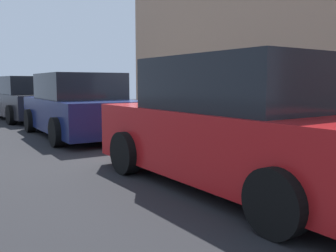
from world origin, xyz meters
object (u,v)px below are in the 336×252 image
Objects in this scene: suitcase_olive_5 at (214,121)px; suitcase_red_0 at (309,133)px; fire_hydrant at (176,115)px; suitcase_black_3 at (242,125)px; suitcase_silver_4 at (228,126)px; parked_car_red_0 at (240,126)px; parked_car_navy_1 at (79,107)px; parked_car_charcoal_2 at (27,99)px; suitcase_maroon_1 at (284,130)px; bollard_post at (156,113)px; suitcase_teal_6 at (197,119)px; suitcase_navy_2 at (263,126)px.

suitcase_red_0 is at bearing 179.32° from suitcase_olive_5.
suitcase_olive_5 is at bearing -177.17° from fire_hydrant.
suitcase_black_3 is 0.51m from suitcase_silver_4.
parked_car_red_0 reaches higher than suitcase_red_0.
suitcase_red_0 reaches higher than fire_hydrant.
parked_car_red_0 reaches higher than parked_car_navy_1.
suitcase_olive_5 is at bearing -164.22° from parked_car_charcoal_2.
fire_hydrant is at bearing 2.83° from suitcase_olive_5.
parked_car_red_0 is (-4.42, 2.15, 0.27)m from fire_hydrant.
parked_car_red_0 reaches higher than suitcase_silver_4.
parked_car_navy_1 reaches higher than suitcase_black_3.
suitcase_olive_5 is 0.21× the size of parked_car_navy_1.
suitcase_red_0 is 3.98m from fire_hydrant.
suitcase_maroon_1 is 1.54m from suitcase_silver_4.
suitcase_black_3 is at bearing 173.44° from suitcase_olive_5.
bollard_post is at bearing -160.78° from parked_car_charcoal_2.
suitcase_maroon_1 is (0.49, 0.06, 0.02)m from suitcase_red_0.
parked_car_red_0 reaches higher than bollard_post.
suitcase_silver_4 is at bearing 175.53° from suitcase_olive_5.
suitcase_silver_4 is 0.13× the size of parked_car_navy_1.
suitcase_maroon_1 reaches higher than fire_hydrant.
parked_car_charcoal_2 is at bearing -0.00° from parked_car_navy_1.
parked_car_navy_1 is at bearing 24.23° from suitcase_maroon_1.
suitcase_black_3 is 1.23× the size of fire_hydrant.
fire_hydrant is 2.50m from parked_car_navy_1.
suitcase_red_0 is at bearing -176.72° from suitcase_black_3.
suitcase_olive_5 is 1.32× the size of fire_hydrant.
suitcase_black_3 is at bearing -178.14° from bollard_post.
parked_car_navy_1 reaches higher than suitcase_olive_5.
suitcase_maroon_1 is 4.19m from bollard_post.
suitcase_black_3 is 3.15m from bollard_post.
parked_car_charcoal_2 is (7.31, 2.16, 0.27)m from suitcase_teal_6.
parked_car_red_0 is (-3.00, 2.22, 0.32)m from suitcase_olive_5.
suitcase_teal_6 reaches higher than suitcase_black_3.
fire_hydrant is (0.87, 0.01, 0.05)m from suitcase_teal_6.
parked_car_navy_1 is (4.74, 2.13, 0.25)m from suitcase_maroon_1.
suitcase_maroon_1 is at bearing -178.21° from bollard_post.
parked_car_red_0 is at bearing 101.51° from suitcase_red_0.
parked_car_red_0 reaches higher than fire_hydrant.
suitcase_maroon_1 is 0.99× the size of suitcase_navy_2.
suitcase_black_3 reaches higher than suitcase_silver_4.
parked_car_navy_1 is (5.68, 0.00, -0.04)m from parked_car_red_0.
suitcase_teal_6 is at bearing 0.58° from suitcase_red_0.
suitcase_red_0 is 10.66m from parked_car_charcoal_2.
suitcase_navy_2 is 0.23× the size of parked_car_red_0.
parked_car_navy_1 is at bearing 29.62° from suitcase_black_3.
parked_car_red_0 is (-3.56, 2.16, 0.32)m from suitcase_teal_6.
suitcase_navy_2 reaches higher than suitcase_red_0.
bollard_post is (3.15, 0.10, 0.04)m from suitcase_black_3.
parked_car_charcoal_2 reaches higher than bollard_post.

